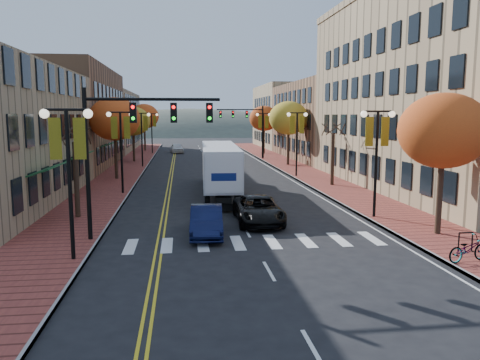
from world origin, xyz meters
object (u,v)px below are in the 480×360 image
object	(u,v)px
navy_sedan	(206,221)
black_suv	(258,210)
bicycle	(468,249)
semi_truck	(219,165)

from	to	relation	value
navy_sedan	black_suv	xyz separation A→B (m)	(2.94, 2.39, 0.00)
bicycle	navy_sedan	bearing A→B (deg)	45.54
black_suv	bicycle	world-z (taller)	black_suv
navy_sedan	black_suv	world-z (taller)	black_suv
semi_truck	navy_sedan	world-z (taller)	semi_truck
black_suv	semi_truck	bearing A→B (deg)	98.90
navy_sedan	bicycle	xyz separation A→B (m)	(9.84, -5.79, -0.06)
semi_truck	bicycle	xyz separation A→B (m)	(8.25, -17.86, -1.49)
semi_truck	black_suv	xyz separation A→B (m)	(1.35, -9.68, -1.42)
semi_truck	navy_sedan	xyz separation A→B (m)	(-1.59, -12.07, -1.43)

